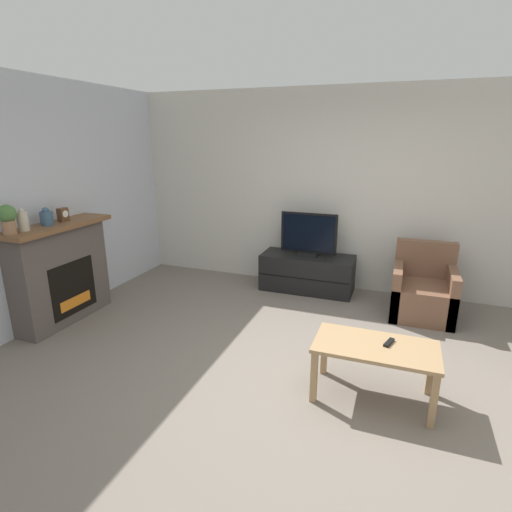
# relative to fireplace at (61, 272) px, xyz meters

# --- Properties ---
(ground_plane) EXTENTS (24.00, 24.00, 0.00)m
(ground_plane) POSITION_rel_fireplace_xyz_m (2.96, -0.20, -0.59)
(ground_plane) COLOR slate
(wall_back) EXTENTS (12.00, 0.06, 2.70)m
(wall_back) POSITION_rel_fireplace_xyz_m (2.96, 2.23, 0.76)
(wall_back) COLOR beige
(wall_back) RESTS_ON ground
(wall_left) EXTENTS (0.06, 12.00, 2.70)m
(wall_left) POSITION_rel_fireplace_xyz_m (-0.19, -0.20, 0.76)
(wall_left) COLOR silver
(wall_left) RESTS_ON ground
(fireplace) EXTENTS (0.44, 1.27, 1.15)m
(fireplace) POSITION_rel_fireplace_xyz_m (0.00, 0.00, 0.00)
(fireplace) COLOR #564C47
(fireplace) RESTS_ON ground
(mantel_vase_left) EXTENTS (0.10, 0.10, 0.23)m
(mantel_vase_left) POSITION_rel_fireplace_xyz_m (0.02, -0.38, 0.67)
(mantel_vase_left) COLOR beige
(mantel_vase_left) RESTS_ON fireplace
(mantel_vase_centre_left) EXTENTS (0.13, 0.13, 0.20)m
(mantel_vase_centre_left) POSITION_rel_fireplace_xyz_m (0.02, -0.10, 0.65)
(mantel_vase_centre_left) COLOR #385670
(mantel_vase_centre_left) RESTS_ON fireplace
(mantel_clock) EXTENTS (0.08, 0.11, 0.15)m
(mantel_clock) POSITION_rel_fireplace_xyz_m (0.02, 0.13, 0.64)
(mantel_clock) COLOR brown
(mantel_clock) RESTS_ON fireplace
(potted_plant) EXTENTS (0.17, 0.17, 0.29)m
(potted_plant) POSITION_rel_fireplace_xyz_m (0.02, -0.54, 0.73)
(potted_plant) COLOR #936B4C
(potted_plant) RESTS_ON fireplace
(tv_stand) EXTENTS (1.26, 0.52, 0.50)m
(tv_stand) POSITION_rel_fireplace_xyz_m (2.42, 1.90, -0.33)
(tv_stand) COLOR black
(tv_stand) RESTS_ON ground
(tv) EXTENTS (0.77, 0.18, 0.59)m
(tv) POSITION_rel_fireplace_xyz_m (2.42, 1.90, 0.19)
(tv) COLOR black
(tv) RESTS_ON tv_stand
(armchair) EXTENTS (0.70, 0.76, 0.85)m
(armchair) POSITION_rel_fireplace_xyz_m (3.90, 1.61, -0.31)
(armchair) COLOR brown
(armchair) RESTS_ON ground
(coffee_table) EXTENTS (0.96, 0.51, 0.48)m
(coffee_table) POSITION_rel_fireplace_xyz_m (3.48, -0.28, -0.18)
(coffee_table) COLOR #A37F56
(coffee_table) RESTS_ON ground
(remote) EXTENTS (0.08, 0.16, 0.02)m
(remote) POSITION_rel_fireplace_xyz_m (3.58, -0.22, -0.10)
(remote) COLOR black
(remote) RESTS_ON coffee_table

